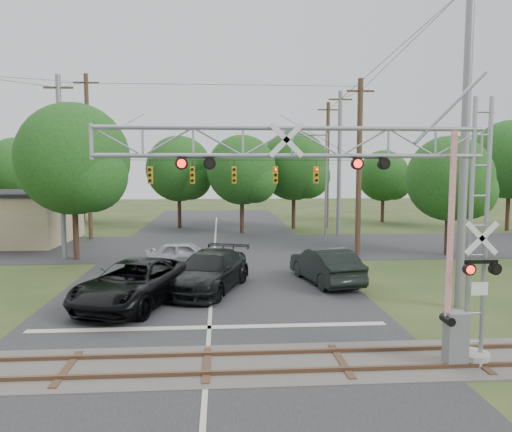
{
  "coord_description": "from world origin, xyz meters",
  "views": [
    {
      "loc": [
        0.42,
        -12.16,
        5.81
      ],
      "look_at": [
        1.84,
        7.5,
        3.88
      ],
      "focal_mm": 35.0,
      "sensor_mm": 36.0,
      "label": 1
    }
  ],
  "objects": [
    {
      "name": "ground",
      "position": [
        0.0,
        0.0,
        0.0
      ],
      "size": [
        160.0,
        160.0,
        0.0
      ],
      "primitive_type": "plane",
      "color": "#2A3D1C",
      "rests_on": "ground"
    },
    {
      "name": "road_main",
      "position": [
        0.0,
        10.0,
        0.01
      ],
      "size": [
        14.0,
        90.0,
        0.02
      ],
      "primitive_type": "cube",
      "color": "#27282A",
      "rests_on": "ground"
    },
    {
      "name": "road_cross",
      "position": [
        0.0,
        24.0,
        0.01
      ],
      "size": [
        90.0,
        12.0,
        0.02
      ],
      "primitive_type": "cube",
      "color": "#27282A",
      "rests_on": "ground"
    },
    {
      "name": "railroad_track",
      "position": [
        0.0,
        2.0,
        0.03
      ],
      "size": [
        90.0,
        3.2,
        0.17
      ],
      "color": "#4C4742",
      "rests_on": "ground"
    },
    {
      "name": "crossing_gantry",
      "position": [
        4.52,
        1.63,
        4.82
      ],
      "size": [
        11.5,
        1.0,
        7.81
      ],
      "color": "gray",
      "rests_on": "ground"
    },
    {
      "name": "traffic_signal_span",
      "position": [
        0.91,
        20.0,
        5.67
      ],
      "size": [
        19.34,
        0.36,
        11.5
      ],
      "color": "gray",
      "rests_on": "ground"
    },
    {
      "name": "pickup_black",
      "position": [
        -3.19,
        8.8,
        0.94
      ],
      "size": [
        5.24,
        7.45,
        1.89
      ],
      "primitive_type": "imported",
      "rotation": [
        0.0,
        0.0,
        -0.35
      ],
      "color": "black",
      "rests_on": "ground"
    },
    {
      "name": "car_dark",
      "position": [
        -0.12,
        11.06,
        0.92
      ],
      "size": [
        4.51,
        6.85,
        1.84
      ],
      "primitive_type": "imported",
      "rotation": [
        0.0,
        0.0,
        -0.33
      ],
      "color": "black",
      "rests_on": "ground"
    },
    {
      "name": "sedan_silver",
      "position": [
        -1.57,
        16.47,
        0.78
      ],
      "size": [
        4.66,
        2.01,
        1.57
      ],
      "primitive_type": "imported",
      "rotation": [
        0.0,
        0.0,
        1.54
      ],
      "color": "#ABACB3",
      "rests_on": "ground"
    },
    {
      "name": "suv_dark",
      "position": [
        5.69,
        12.21,
        0.9
      ],
      "size": [
        2.99,
        5.75,
        1.8
      ],
      "primitive_type": "imported",
      "rotation": [
        0.0,
        0.0,
        3.35
      ],
      "color": "black",
      "rests_on": "ground"
    },
    {
      "name": "streetlight",
      "position": [
        8.54,
        26.44,
        4.75
      ],
      "size": [
        2.26,
        0.24,
        8.49
      ],
      "color": "gray",
      "rests_on": "ground"
    },
    {
      "name": "utility_poles",
      "position": [
        2.18,
        22.59,
        6.32
      ],
      "size": [
        24.52,
        27.91,
        13.66
      ],
      "color": "#493021",
      "rests_on": "ground"
    },
    {
      "name": "treeline",
      "position": [
        0.69,
        32.54,
        5.75
      ],
      "size": [
        58.25,
        28.19,
        10.07
      ],
      "color": "#3B251B",
      "rests_on": "ground"
    }
  ]
}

